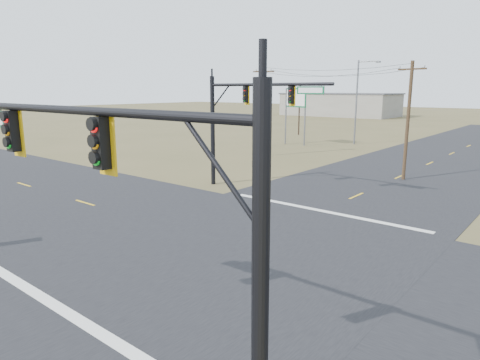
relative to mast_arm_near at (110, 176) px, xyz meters
The scene contains 14 objects.
ground 10.60m from the mast_arm_near, 113.59° to the left, with size 320.00×320.00×0.00m, color brown.
road_ew 10.60m from the mast_arm_near, 113.59° to the left, with size 160.00×14.00×0.02m, color black.
road_ns 10.60m from the mast_arm_near, 113.59° to the left, with size 14.00×160.00×0.02m, color black.
stop_bar_near 6.33m from the mast_arm_near, 164.30° to the left, with size 12.00×0.40×0.01m, color silver.
stop_bar_far 17.22m from the mast_arm_near, 103.09° to the left, with size 12.00×0.40×0.01m, color silver.
mast_arm_near is the anchor object (origin of this frame).
mast_arm_far 20.34m from the mast_arm_near, 121.10° to the left, with size 9.43×0.56×7.64m.
utility_pole_near 27.88m from the mast_arm_near, 96.54° to the left, with size 2.14×0.45×8.78m.
utility_pole_far 35.64m from the mast_arm_near, 121.25° to the left, with size 2.16×0.74×9.07m.
highway_sign 45.56m from the mast_arm_near, 117.32° to the left, with size 3.53×1.19×6.89m.
streetlight_c 47.93m from the mast_arm_near, 108.34° to the left, with size 2.85×0.43×10.19m.
bare_tree_a 43.40m from the mast_arm_near, 122.63° to the left, with size 3.04×3.04×7.13m.
bare_tree_b 57.47m from the mast_arm_near, 117.71° to the left, with size 3.01×3.01×6.67m.
warehouse_left 107.84m from the mast_arm_near, 113.93° to the left, with size 28.00×14.00×5.50m, color gray.
Camera 1 is at (11.07, -13.42, 6.74)m, focal length 32.00 mm.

